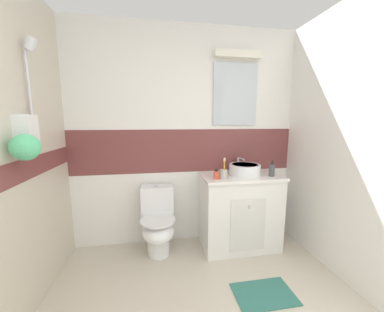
% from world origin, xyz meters
% --- Properties ---
extents(wall_back_tiled, '(3.20, 0.20, 2.50)m').
position_xyz_m(wall_back_tiled, '(0.01, 2.45, 1.26)').
color(wall_back_tiled, white).
rests_on(wall_back_tiled, ground_plane).
extents(vanity_cabinet, '(0.87, 0.53, 0.85)m').
position_xyz_m(vanity_cabinet, '(0.57, 2.15, 0.43)').
color(vanity_cabinet, white).
rests_on(vanity_cabinet, ground_plane).
extents(sink_basin, '(0.35, 0.39, 0.17)m').
position_xyz_m(sink_basin, '(0.62, 2.15, 0.91)').
color(sink_basin, white).
rests_on(sink_basin, vanity_cabinet).
extents(toilet, '(0.37, 0.50, 0.74)m').
position_xyz_m(toilet, '(-0.35, 2.15, 0.35)').
color(toilet, white).
rests_on(toilet, ground_plane).
extents(toothbrush_cup, '(0.08, 0.08, 0.23)m').
position_xyz_m(toothbrush_cup, '(0.33, 2.01, 0.91)').
color(toothbrush_cup, '#B2ADA3').
rests_on(toothbrush_cup, vanity_cabinet).
extents(soap_dispenser, '(0.06, 0.06, 0.17)m').
position_xyz_m(soap_dispenser, '(0.88, 2.03, 0.92)').
color(soap_dispenser, '#4C4C51').
rests_on(soap_dispenser, vanity_cabinet).
extents(perfume_flask_small, '(0.05, 0.03, 0.11)m').
position_xyz_m(perfume_flask_small, '(0.25, 2.01, 0.90)').
color(perfume_flask_small, '#D84C33').
rests_on(perfume_flask_small, vanity_cabinet).
extents(bath_mat, '(0.50, 0.32, 0.01)m').
position_xyz_m(bath_mat, '(0.51, 1.39, 0.01)').
color(bath_mat, '#337266').
rests_on(bath_mat, ground_plane).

